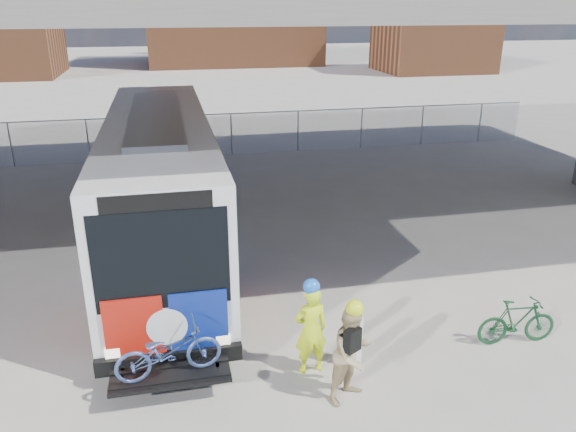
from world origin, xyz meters
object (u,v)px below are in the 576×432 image
object	(u,v)px
bus	(161,173)
bike_parked	(517,322)
bollard	(355,337)
cyclist_hivis	(311,328)
cyclist_tan	(352,353)

from	to	relation	value
bus	bike_parked	world-z (taller)	bus
bollard	cyclist_hivis	distance (m)	0.89
bollard	bike_parked	bearing A→B (deg)	0.00
bollard	cyclist_tan	bearing A→B (deg)	-111.77
bollard	cyclist_hivis	bearing A→B (deg)	180.00
bus	bike_parked	bearing A→B (deg)	-43.46
bollard	bike_parked	xyz separation A→B (m)	(3.34, 0.00, -0.11)
bus	cyclist_hivis	xyz separation A→B (m)	(2.49, -6.32, -1.21)
bollard	cyclist_tan	xyz separation A→B (m)	(-0.34, -0.86, 0.29)
bus	bollard	xyz separation A→B (m)	(3.33, -6.32, -1.52)
bus	bike_parked	size ratio (longest dim) A/B	8.13
cyclist_hivis	cyclist_tan	distance (m)	0.99
bus	cyclist_tan	distance (m)	7.87
bike_parked	bus	bearing A→B (deg)	51.29
cyclist_tan	cyclist_hivis	bearing A→B (deg)	89.78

